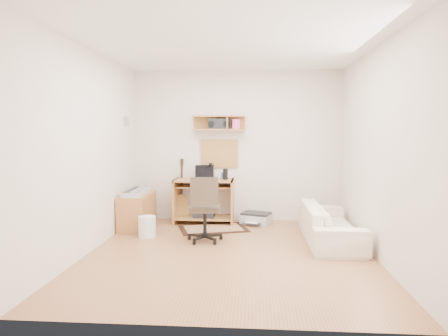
# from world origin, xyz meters

# --- Properties ---
(floor) EXTENTS (3.60, 4.00, 0.01)m
(floor) POSITION_xyz_m (0.00, 0.00, -0.01)
(floor) COLOR #A36D44
(floor) RESTS_ON ground
(ceiling) EXTENTS (3.60, 4.00, 0.01)m
(ceiling) POSITION_xyz_m (0.00, 0.00, 2.60)
(ceiling) COLOR white
(ceiling) RESTS_ON ground
(back_wall) EXTENTS (3.60, 0.01, 2.60)m
(back_wall) POSITION_xyz_m (0.00, 2.00, 1.30)
(back_wall) COLOR silver
(back_wall) RESTS_ON ground
(left_wall) EXTENTS (0.01, 4.00, 2.60)m
(left_wall) POSITION_xyz_m (-1.80, 0.00, 1.30)
(left_wall) COLOR silver
(left_wall) RESTS_ON ground
(right_wall) EXTENTS (0.01, 4.00, 2.60)m
(right_wall) POSITION_xyz_m (1.80, 0.00, 1.30)
(right_wall) COLOR silver
(right_wall) RESTS_ON ground
(wall_shelf) EXTENTS (0.90, 0.25, 0.26)m
(wall_shelf) POSITION_xyz_m (-0.30, 1.88, 1.70)
(wall_shelf) COLOR #B97A41
(wall_shelf) RESTS_ON back_wall
(cork_board) EXTENTS (0.64, 0.03, 0.49)m
(cork_board) POSITION_xyz_m (-0.30, 1.98, 1.17)
(cork_board) COLOR #A67E53
(cork_board) RESTS_ON back_wall
(wall_photo) EXTENTS (0.02, 0.20, 0.15)m
(wall_photo) POSITION_xyz_m (-1.79, 1.50, 1.72)
(wall_photo) COLOR #4C8CBF
(wall_photo) RESTS_ON left_wall
(desk) EXTENTS (1.00, 0.55, 0.75)m
(desk) POSITION_xyz_m (-0.54, 1.73, 0.38)
(desk) COLOR #B97A41
(desk) RESTS_ON floor
(laptop) EXTENTS (0.33, 0.33, 0.24)m
(laptop) POSITION_xyz_m (-0.54, 1.71, 0.87)
(laptop) COLOR silver
(laptop) RESTS_ON desk
(speaker) EXTENTS (0.08, 0.08, 0.18)m
(speaker) POSITION_xyz_m (-0.17, 1.68, 0.84)
(speaker) COLOR black
(speaker) RESTS_ON desk
(desk_lamp) EXTENTS (0.09, 0.09, 0.27)m
(desk_lamp) POSITION_xyz_m (-0.39, 1.87, 0.89)
(desk_lamp) COLOR black
(desk_lamp) RESTS_ON desk
(pencil_cup) EXTENTS (0.07, 0.07, 0.11)m
(pencil_cup) POSITION_xyz_m (-0.22, 1.83, 0.80)
(pencil_cup) COLOR #353DA1
(pencil_cup) RESTS_ON desk
(boombox) EXTENTS (0.35, 0.16, 0.18)m
(boombox) POSITION_xyz_m (-0.29, 1.87, 1.68)
(boombox) COLOR black
(boombox) RESTS_ON wall_shelf
(rug) EXTENTS (1.21, 0.98, 0.01)m
(rug) POSITION_xyz_m (-0.34, 1.29, 0.01)
(rug) COLOR tan
(rug) RESTS_ON floor
(task_chair) EXTENTS (0.52, 0.52, 0.94)m
(task_chair) POSITION_xyz_m (-0.38, 0.55, 0.47)
(task_chair) COLOR #382C21
(task_chair) RESTS_ON floor
(cabinet) EXTENTS (0.40, 0.90, 0.55)m
(cabinet) POSITION_xyz_m (-1.58, 1.29, 0.28)
(cabinet) COLOR #B97A41
(cabinet) RESTS_ON floor
(music_keyboard) EXTENTS (0.26, 0.83, 0.07)m
(music_keyboard) POSITION_xyz_m (-1.58, 1.29, 0.59)
(music_keyboard) COLOR #B2B5BA
(music_keyboard) RESTS_ON cabinet
(guitar) EXTENTS (0.33, 0.26, 1.09)m
(guitar) POSITION_xyz_m (-0.96, 1.86, 0.54)
(guitar) COLOR #B68038
(guitar) RESTS_ON floor
(waste_basket) EXTENTS (0.30, 0.30, 0.31)m
(waste_basket) POSITION_xyz_m (-1.27, 0.72, 0.15)
(waste_basket) COLOR white
(waste_basket) RESTS_ON floor
(printer) EXTENTS (0.56, 0.50, 0.18)m
(printer) POSITION_xyz_m (0.35, 1.72, 0.09)
(printer) COLOR #A5A8AA
(printer) RESTS_ON floor
(sofa) EXTENTS (0.52, 1.77, 0.69)m
(sofa) POSITION_xyz_m (1.38, 0.67, 0.35)
(sofa) COLOR beige
(sofa) RESTS_ON floor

